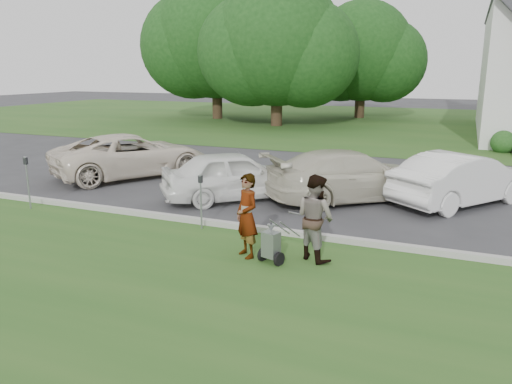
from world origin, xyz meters
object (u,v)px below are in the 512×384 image
Objects in this scene: parking_meter_near at (201,195)px; car_c at (350,175)px; striping_cart at (271,245)px; parking_meter_far at (27,176)px; tree_far at (216,42)px; tree_left at (277,47)px; tree_back at (362,56)px; person_right at (315,218)px; person_left at (247,216)px; car_d at (462,179)px; car_b at (235,175)px; car_a at (131,155)px.

car_c reaches higher than parking_meter_near.
striping_cart is 7.59m from parking_meter_far.
tree_far is 25.93m from car_c.
car_c is at bearing -63.31° from tree_left.
tree_far is at bearing 153.44° from tree_left.
tree_back is 31.30m from person_right.
parking_meter_far is at bearing -150.88° from person_left.
parking_meter_near is 4.89m from car_c.
striping_cart is at bearing -69.73° from tree_left.
tree_left is 2.11× the size of car_c.
car_d is at bearing 79.03° from striping_cart.
car_d is at bearing 25.23° from parking_meter_far.
tree_far is 11.22m from tree_back.
car_c is at bearing -54.24° from tree_far.
striping_cart is (14.55, -26.15, -5.32)m from tree_far.
car_c reaches higher than parking_meter_far.
tree_back is (10.00, 5.00, -0.97)m from tree_far.
parking_meter_far is at bearing 81.29° from car_b.
tree_back is at bearing 94.29° from parking_meter_near.
parking_meter_far is (7.06, -25.03, -4.78)m from tree_far.
tree_back is at bearing 115.49° from striping_cart.
tree_left reaches higher than car_c.
tree_left is at bearing -55.58° from car_a.
tree_back is 1.76× the size of car_a.
car_c is at bearing -151.08° from car_a.
tree_back is 6.63× the size of parking_meter_far.
tree_left reaches higher than person_right.
striping_cart is at bearing -30.68° from parking_meter_near.
tree_back is at bearing -38.62° from car_b.
tree_left is 22.45m from parking_meter_far.
striping_cart is 0.20× the size of car_c.
person_right is at bearing -4.04° from parking_meter_far.
striping_cart is at bearing 23.82° from person_left.
parking_meter_near is 0.30× the size of car_d.
person_right is 5.11m from car_b.
tree_back is 1.91× the size of car_c.
person_left is 0.34× the size of car_c.
person_right reaches higher than car_b.
parking_meter_far is 0.32× the size of car_d.
car_a reaches higher than car_b.
person_left reaches higher than car_a.
tree_left is at bearing 105.98° from parking_meter_near.
parking_meter_far is at bearing -95.60° from tree_back.
car_d reaches higher than striping_cart.
person_right is at bearing -59.20° from tree_far.
tree_far is at bearing -39.86° from car_a.
car_a is 5.04m from car_b.
tree_far is 2.31× the size of car_c.
parking_meter_far is (-7.49, 1.12, 0.54)m from striping_cart.
tree_far reaches higher than person_right.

